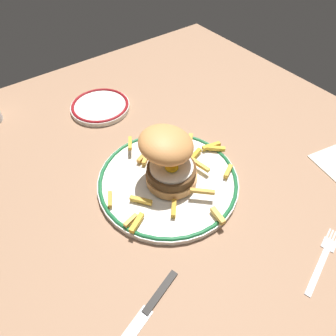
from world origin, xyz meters
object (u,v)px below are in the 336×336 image
dinner_plate (168,180)px  fork (323,259)px  burger (168,157)px  side_plate (100,106)px  knife (147,311)px

dinner_plate → fork: size_ratio=2.03×
burger → side_plate: (0.79, 30.56, -6.53)cm
side_plate → knife: side_plate is taller
fork → dinner_plate: bearing=110.6°
burger → dinner_plate: bearing=-143.8°
side_plate → knife: 52.50cm
burger → side_plate: 31.26cm
side_plate → fork: (9.98, -59.93, -0.65)cm
fork → knife: 30.73cm
burger → side_plate: burger is taller
dinner_plate → knife: (-17.74, -18.31, -0.58)cm
dinner_plate → side_plate: bearing=88.1°
fork → knife: knife is taller
fork → side_plate: bearing=99.5°
burger → fork: 32.10cm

